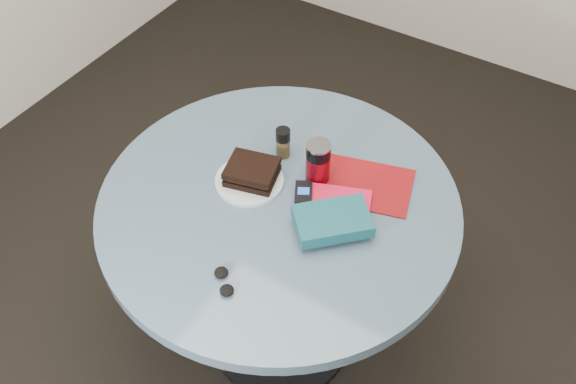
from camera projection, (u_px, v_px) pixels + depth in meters
The scene contains 11 objects.
ground at pixel (281, 338), 2.31m from camera, with size 4.00×4.00×0.00m, color black.
table at pixel (279, 237), 1.88m from camera, with size 1.00×1.00×0.75m.
plate at pixel (249, 181), 1.80m from camera, with size 0.19×0.19×0.01m, color silver.
sandwich at pixel (252, 172), 1.78m from camera, with size 0.16×0.15×0.05m.
soda_can at pixel (318, 162), 1.77m from camera, with size 0.08×0.08×0.13m.
pepper_grinder at pixel (283, 143), 1.84m from camera, with size 0.05×0.05×0.10m.
magazine at pixel (366, 185), 1.80m from camera, with size 0.25×0.19×0.00m, color maroon.
red_book at pixel (335, 205), 1.73m from camera, with size 0.19×0.13×0.02m, color red.
novel at pixel (332, 221), 1.66m from camera, with size 0.19×0.13×0.04m, color #114954.
mp3_player at pixel (303, 193), 1.74m from camera, with size 0.08×0.09×0.01m.
headphones at pixel (224, 281), 1.57m from camera, with size 0.09×0.09×0.02m.
Camera 1 is at (0.64, -0.98, 2.06)m, focal length 40.00 mm.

